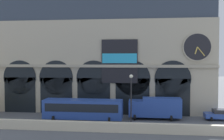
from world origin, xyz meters
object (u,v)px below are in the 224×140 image
at_px(bus_center, 83,109).
at_px(car_east, 221,115).
at_px(street_lamp_quayside, 131,95).
at_px(box_truck_mideast, 155,108).

distance_m(bus_center, car_east, 19.70).
distance_m(car_east, street_lamp_quayside, 14.88).
relative_size(bus_center, box_truck_mideast, 1.47).
bearing_deg(bus_center, car_east, 9.48).
bearing_deg(box_truck_mideast, bus_center, -164.73).
height_order(car_east, street_lamp_quayside, street_lamp_quayside).
distance_m(bus_center, box_truck_mideast, 10.49).
bearing_deg(car_east, box_truck_mideast, -177.06).
bearing_deg(bus_center, box_truck_mideast, 15.27).
bearing_deg(bus_center, street_lamp_quayside, -29.72).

